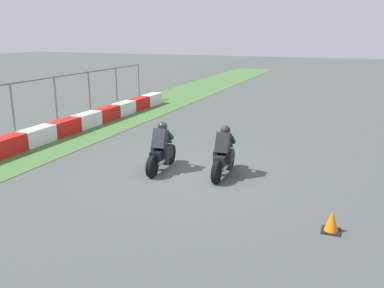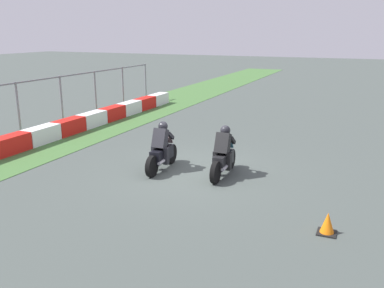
{
  "view_description": "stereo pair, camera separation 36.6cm",
  "coord_description": "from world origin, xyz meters",
  "views": [
    {
      "loc": [
        -11.18,
        -4.51,
        4.17
      ],
      "look_at": [
        -0.04,
        -0.02,
        0.9
      ],
      "focal_mm": 38.9,
      "sensor_mm": 36.0,
      "label": 1
    },
    {
      "loc": [
        -11.04,
        -4.85,
        4.17
      ],
      "look_at": [
        -0.04,
        -0.02,
        0.9
      ],
      "focal_mm": 38.9,
      "sensor_mm": 36.0,
      "label": 2
    }
  ],
  "objects": [
    {
      "name": "traffic_cone",
      "position": [
        -2.51,
        -4.24,
        0.22
      ],
      "size": [
        0.4,
        0.4,
        0.48
      ],
      "color": "black",
      "rests_on": "ground_plane"
    },
    {
      "name": "rider_lane_a",
      "position": [
        0.07,
        -0.98,
        0.62
      ],
      "size": [
        2.04,
        0.54,
        1.51
      ],
      "rotation": [
        0.0,
        0.0,
        0.02
      ],
      "color": "black",
      "rests_on": "ground_plane"
    },
    {
      "name": "track_barrier",
      "position": [
        0.0,
        6.65,
        0.32
      ],
      "size": [
        21.97,
        0.6,
        0.64
      ],
      "color": "red",
      "rests_on": "ground_plane"
    },
    {
      "name": "rider_lane_b",
      "position": [
        -0.16,
        0.95,
        0.62
      ],
      "size": [
        2.04,
        0.55,
        1.51
      ],
      "rotation": [
        0.0,
        0.0,
        0.05
      ],
      "color": "black",
      "rests_on": "ground_plane"
    },
    {
      "name": "ground_plane",
      "position": [
        0.0,
        0.0,
        0.0
      ],
      "size": [
        120.0,
        120.0,
        0.0
      ],
      "primitive_type": "plane",
      "color": "#444D49"
    },
    {
      "name": "grass_verge",
      "position": [
        0.0,
        6.67,
        0.01
      ],
      "size": [
        72.0,
        3.95,
        0.02
      ],
      "primitive_type": "cube",
      "color": "#436E36",
      "rests_on": "ground_plane"
    }
  ]
}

